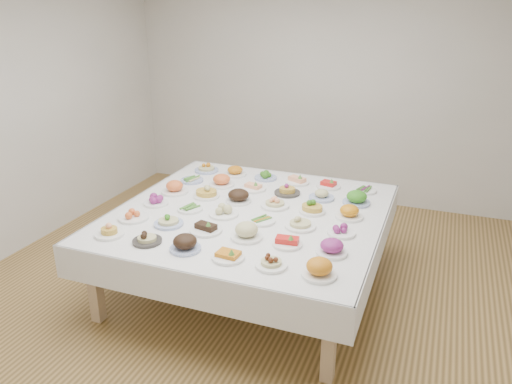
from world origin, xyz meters
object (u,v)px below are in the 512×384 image
(display_table, at_px, (250,218))
(dish_0, at_px, (109,229))
(dish_18, at_px, (175,187))
(dish_35, at_px, (364,190))

(display_table, distance_m, dish_0, 1.22)
(display_table, height_order, dish_18, dish_18)
(dish_18, xyz_separation_m, dish_35, (1.72, 0.70, -0.04))
(dish_0, height_order, dish_35, dish_0)
(dish_35, bearing_deg, display_table, -135.22)
(display_table, distance_m, dish_35, 1.22)
(display_table, xyz_separation_m, dish_18, (-0.85, 0.16, 0.12))
(display_table, relative_size, dish_35, 10.27)
(display_table, distance_m, dish_18, 0.88)
(display_table, relative_size, dish_0, 10.26)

